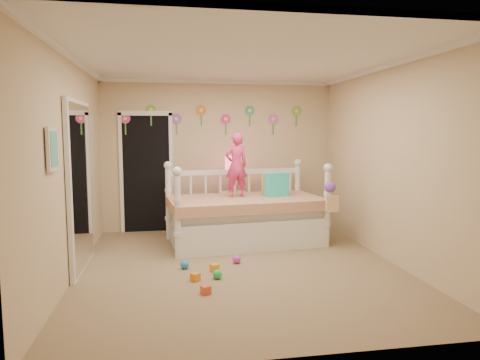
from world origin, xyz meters
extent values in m
cube|color=#7F684C|center=(0.00, 0.00, 0.00)|extent=(4.00, 4.50, 0.01)
cube|color=white|center=(0.00, 0.00, 2.60)|extent=(4.00, 4.50, 0.01)
cube|color=tan|center=(0.00, 2.25, 1.30)|extent=(4.00, 0.01, 2.60)
cube|color=tan|center=(-2.00, 0.00, 1.30)|extent=(0.01, 4.50, 2.60)
cube|color=tan|center=(2.00, 0.00, 1.30)|extent=(0.01, 4.50, 2.60)
cube|color=#27C7B2|center=(0.79, 1.22, 0.90)|extent=(0.39, 0.24, 0.37)
cube|color=#A2D540|center=(0.78, 1.34, 0.89)|extent=(0.38, 0.18, 0.35)
imported|color=#E73475|center=(0.16, 1.28, 1.20)|extent=(0.40, 0.31, 0.99)
cube|color=white|center=(0.20, 1.91, 0.35)|extent=(0.43, 0.34, 0.70)
sphere|color=#E11E5C|center=(0.20, 1.91, 0.78)|extent=(0.17, 0.17, 0.17)
cylinder|color=#E11E5C|center=(0.20, 1.91, 0.96)|extent=(0.03, 0.03, 0.35)
cylinder|color=#F94A70|center=(0.20, 1.91, 1.18)|extent=(0.28, 0.28, 0.26)
cube|color=black|center=(-1.25, 2.23, 1.03)|extent=(0.90, 0.04, 2.07)
cube|color=white|center=(-1.96, 0.30, 1.05)|extent=(0.07, 1.30, 2.10)
cube|color=white|center=(-1.97, -0.90, 1.55)|extent=(0.05, 0.34, 0.42)
camera|label=1|loc=(-0.88, -5.24, 1.71)|focal=32.16mm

